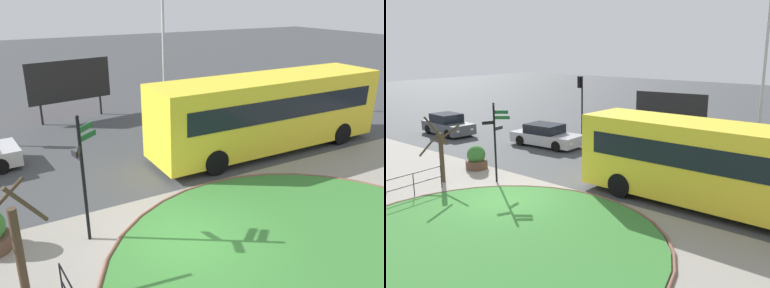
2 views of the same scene
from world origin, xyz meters
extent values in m
plane|color=#3D3F42|center=(0.00, 0.00, 0.00)|extent=(120.00, 120.00, 0.00)
cube|color=gray|center=(0.00, -1.55, 0.01)|extent=(32.00, 8.89, 0.02)
cylinder|color=#387A33|center=(2.49, -2.85, 0.05)|extent=(11.02, 11.02, 0.10)
torus|color=brown|center=(2.49, -2.85, 0.06)|extent=(11.33, 11.33, 0.11)
cylinder|color=black|center=(-2.28, 1.48, 1.76)|extent=(0.09, 0.09, 3.51)
sphere|color=black|center=(-2.28, 1.48, 3.56)|extent=(0.10, 0.10, 0.10)
cube|color=#195128|center=(-2.03, 1.71, 3.20)|extent=(0.45, 0.42, 0.15)
cube|color=#195128|center=(-1.99, 1.71, 2.96)|extent=(0.52, 0.43, 0.15)
cube|color=black|center=(-2.39, 1.21, 2.75)|extent=(0.22, 0.47, 0.15)
cube|color=black|center=(-2.34, 1.78, 2.44)|extent=(0.14, 0.52, 0.15)
cylinder|color=black|center=(-3.44, -0.59, 0.50)|extent=(0.04, 0.04, 1.00)
cube|color=yellow|center=(6.48, 4.60, 1.75)|extent=(10.58, 2.59, 2.95)
cube|color=black|center=(6.47, 5.88, 2.16)|extent=(9.30, 0.06, 0.88)
cube|color=black|center=(6.48, 3.31, 2.16)|extent=(9.30, 0.06, 0.88)
cube|color=black|center=(11.77, 4.62, 1.90)|extent=(0.03, 2.09, 1.10)
cube|color=black|center=(11.77, 4.62, 3.00)|extent=(0.03, 1.40, 0.28)
cylinder|color=black|center=(9.85, 5.78, 0.50)|extent=(1.00, 0.30, 1.00)
cylinder|color=black|center=(9.86, 3.43, 0.50)|extent=(1.00, 0.30, 1.00)
cylinder|color=black|center=(3.09, 5.76, 0.50)|extent=(1.00, 0.30, 1.00)
cylinder|color=black|center=(3.10, 3.41, 0.50)|extent=(1.00, 0.30, 1.00)
cube|color=#EAEACC|center=(-3.30, 8.89, 0.52)|extent=(0.04, 0.20, 0.12)
cube|color=#EAEACC|center=(-3.20, 7.78, 0.52)|extent=(0.04, 0.20, 0.12)
cylinder|color=black|center=(-4.04, 7.42, 0.32)|extent=(0.66, 0.27, 0.64)
cylinder|color=#B7B7BC|center=(5.51, 12.90, 4.69)|extent=(0.16, 0.16, 9.38)
cylinder|color=black|center=(-1.54, 13.08, 1.07)|extent=(0.12, 0.12, 2.15)
cylinder|color=black|center=(1.76, 13.52, 1.07)|extent=(0.12, 0.12, 2.15)
cube|color=red|center=(0.11, 13.30, 2.15)|extent=(4.41, 0.72, 2.08)
cube|color=black|center=(0.12, 13.23, 2.15)|extent=(4.50, 0.64, 2.18)
cylinder|color=#423323|center=(-4.14, -0.05, 1.13)|extent=(0.20, 0.20, 2.26)
cylinder|color=#423323|center=(-3.87, -0.42, 2.46)|extent=(0.85, 0.66, 1.23)
camera|label=1|loc=(-4.38, -8.13, 6.39)|focal=37.05mm
camera|label=2|loc=(12.31, -10.41, 6.02)|focal=40.05mm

